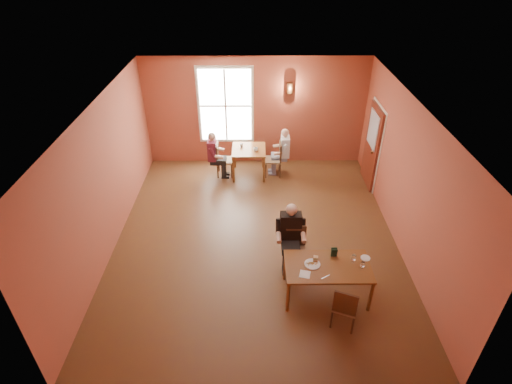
{
  "coord_description": "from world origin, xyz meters",
  "views": [
    {
      "loc": [
        -0.04,
        -6.78,
        5.6
      ],
      "look_at": [
        0.0,
        0.2,
        1.05
      ],
      "focal_mm": 28.0,
      "sensor_mm": 36.0,
      "label": 1
    }
  ],
  "objects_px": {
    "diner_main": "(296,244)",
    "diner_white": "(274,154)",
    "second_table": "(249,162)",
    "chair_diner_maroon": "(225,159)",
    "diner_maroon": "(223,154)",
    "main_table": "(326,280)",
    "chair_diner_white": "(273,159)",
    "chair_empty": "(346,305)",
    "chair_diner_main": "(295,251)"
  },
  "relations": [
    {
      "from": "chair_empty",
      "to": "chair_diner_white",
      "type": "distance_m",
      "value": 5.09
    },
    {
      "from": "chair_empty",
      "to": "main_table",
      "type": "bearing_deg",
      "value": 129.99
    },
    {
      "from": "chair_diner_main",
      "to": "second_table",
      "type": "relative_size",
      "value": 1.06
    },
    {
      "from": "diner_white",
      "to": "chair_diner_maroon",
      "type": "relative_size",
      "value": 1.36
    },
    {
      "from": "diner_white",
      "to": "diner_maroon",
      "type": "bearing_deg",
      "value": 90.0
    },
    {
      "from": "chair_diner_main",
      "to": "diner_maroon",
      "type": "relative_size",
      "value": 0.75
    },
    {
      "from": "diner_maroon",
      "to": "chair_diner_main",
      "type": "bearing_deg",
      "value": 23.57
    },
    {
      "from": "second_table",
      "to": "chair_empty",
      "type": "bearing_deg",
      "value": -71.7
    },
    {
      "from": "diner_main",
      "to": "chair_empty",
      "type": "height_order",
      "value": "diner_main"
    },
    {
      "from": "chair_empty",
      "to": "second_table",
      "type": "bearing_deg",
      "value": 129.56
    },
    {
      "from": "diner_white",
      "to": "second_table",
      "type": "bearing_deg",
      "value": 90.0
    },
    {
      "from": "chair_empty",
      "to": "chair_diner_maroon",
      "type": "distance_m",
      "value": 5.5
    },
    {
      "from": "second_table",
      "to": "diner_maroon",
      "type": "xyz_separation_m",
      "value": [
        -0.68,
        0.0,
        0.23
      ]
    },
    {
      "from": "diner_main",
      "to": "chair_diner_maroon",
      "type": "bearing_deg",
      "value": -66.99
    },
    {
      "from": "chair_diner_main",
      "to": "diner_main",
      "type": "xyz_separation_m",
      "value": [
        0.0,
        -0.03,
        0.2
      ]
    },
    {
      "from": "chair_empty",
      "to": "second_table",
      "type": "height_order",
      "value": "chair_empty"
    },
    {
      "from": "main_table",
      "to": "diner_white",
      "type": "distance_m",
      "value": 4.42
    },
    {
      "from": "chair_diner_main",
      "to": "chair_empty",
      "type": "height_order",
      "value": "chair_diner_main"
    },
    {
      "from": "chair_diner_main",
      "to": "diner_maroon",
      "type": "bearing_deg",
      "value": -66.43
    },
    {
      "from": "diner_main",
      "to": "diner_maroon",
      "type": "distance_m",
      "value": 4.06
    },
    {
      "from": "chair_empty",
      "to": "diner_maroon",
      "type": "bearing_deg",
      "value": 136.29
    },
    {
      "from": "chair_diner_main",
      "to": "diner_maroon",
      "type": "distance_m",
      "value": 4.04
    },
    {
      "from": "chair_empty",
      "to": "chair_diner_maroon",
      "type": "relative_size",
      "value": 0.94
    },
    {
      "from": "diner_main",
      "to": "diner_maroon",
      "type": "xyz_separation_m",
      "value": [
        -1.61,
        3.73,
        -0.04
      ]
    },
    {
      "from": "chair_diner_maroon",
      "to": "chair_diner_main",
      "type": "bearing_deg",
      "value": 23.17
    },
    {
      "from": "chair_diner_maroon",
      "to": "chair_diner_white",
      "type": "bearing_deg",
      "value": 90.0
    },
    {
      "from": "second_table",
      "to": "chair_diner_white",
      "type": "distance_m",
      "value": 0.66
    },
    {
      "from": "diner_white",
      "to": "chair_diner_maroon",
      "type": "height_order",
      "value": "diner_white"
    },
    {
      "from": "chair_diner_maroon",
      "to": "main_table",
      "type": "bearing_deg",
      "value": 25.6
    },
    {
      "from": "main_table",
      "to": "chair_diner_white",
      "type": "xyz_separation_m",
      "value": [
        -0.78,
        4.35,
        0.12
      ]
    },
    {
      "from": "diner_main",
      "to": "chair_diner_white",
      "type": "bearing_deg",
      "value": -85.67
    },
    {
      "from": "main_table",
      "to": "diner_white",
      "type": "relative_size",
      "value": 1.19
    },
    {
      "from": "chair_empty",
      "to": "chair_diner_white",
      "type": "relative_size",
      "value": 0.92
    },
    {
      "from": "main_table",
      "to": "diner_main",
      "type": "bearing_deg",
      "value": 128.88
    },
    {
      "from": "main_table",
      "to": "chair_diner_white",
      "type": "distance_m",
      "value": 4.42
    },
    {
      "from": "chair_diner_main",
      "to": "chair_diner_white",
      "type": "relative_size",
      "value": 0.98
    },
    {
      "from": "second_table",
      "to": "chair_diner_maroon",
      "type": "relative_size",
      "value": 0.94
    },
    {
      "from": "diner_white",
      "to": "chair_diner_maroon",
      "type": "distance_m",
      "value": 1.34
    },
    {
      "from": "chair_diner_main",
      "to": "chair_diner_maroon",
      "type": "relative_size",
      "value": 1.0
    },
    {
      "from": "diner_white",
      "to": "diner_maroon",
      "type": "xyz_separation_m",
      "value": [
        -1.36,
        0.0,
        -0.01
      ]
    },
    {
      "from": "diner_white",
      "to": "diner_main",
      "type": "bearing_deg",
      "value": -176.13
    },
    {
      "from": "diner_maroon",
      "to": "chair_empty",
      "type": "bearing_deg",
      "value": 25.03
    },
    {
      "from": "chair_diner_white",
      "to": "diner_maroon",
      "type": "relative_size",
      "value": 0.77
    },
    {
      "from": "second_table",
      "to": "diner_maroon",
      "type": "height_order",
      "value": "diner_maroon"
    },
    {
      "from": "main_table",
      "to": "second_table",
      "type": "xyz_separation_m",
      "value": [
        -1.43,
        4.35,
        0.04
      ]
    },
    {
      "from": "main_table",
      "to": "diner_main",
      "type": "xyz_separation_m",
      "value": [
        -0.5,
        0.62,
        0.31
      ]
    },
    {
      "from": "diner_main",
      "to": "chair_diner_maroon",
      "type": "distance_m",
      "value": 4.05
    },
    {
      "from": "chair_diner_main",
      "to": "diner_white",
      "type": "relative_size",
      "value": 0.74
    },
    {
      "from": "diner_white",
      "to": "main_table",
      "type": "bearing_deg",
      "value": -170.18
    },
    {
      "from": "diner_main",
      "to": "diner_white",
      "type": "relative_size",
      "value": 1.05
    }
  ]
}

